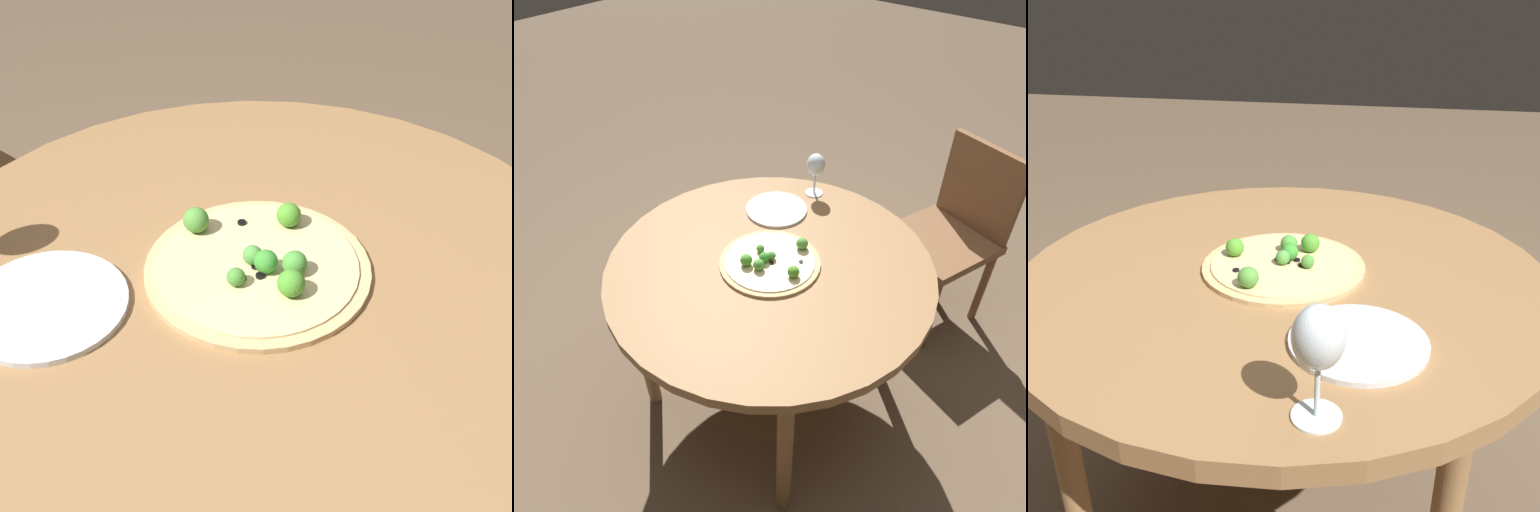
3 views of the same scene
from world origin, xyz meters
The scene contains 3 objects.
dining_table centered at (0.00, 0.00, 0.65)m, with size 1.10×1.10×0.72m.
pizza centered at (0.00, 0.00, 0.73)m, with size 0.34×0.34×0.05m.
plate_near centered at (0.25, 0.18, 0.72)m, with size 0.23×0.23×0.01m.
Camera 1 is at (-0.28, 0.76, 1.42)m, focal length 50.00 mm.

